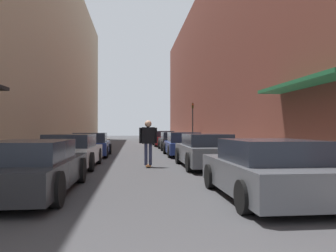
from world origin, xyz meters
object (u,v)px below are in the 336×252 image
(parked_car_left_0, at_px, (32,168))
(parked_car_right_1, at_px, (205,151))
(parked_car_right_0, at_px, (267,170))
(parked_car_right_3, at_px, (172,141))
(parked_car_left_2, at_px, (91,145))
(parked_car_right_2, at_px, (183,144))
(parked_car_left_1, at_px, (71,151))
(traffic_light, at_px, (193,119))
(parked_car_right_4, at_px, (164,139))
(skateboarder, at_px, (148,138))

(parked_car_left_0, bearing_deg, parked_car_right_1, 42.93)
(parked_car_right_0, distance_m, parked_car_right_3, 16.67)
(parked_car_right_3, bearing_deg, parked_car_left_2, -134.80)
(parked_car_right_2, distance_m, parked_car_right_3, 5.28)
(parked_car_left_1, xyz_separation_m, parked_car_right_1, (5.18, -0.41, 0.01))
(parked_car_right_2, distance_m, traffic_light, 9.49)
(parked_car_left_2, distance_m, parked_car_right_4, 11.57)
(parked_car_left_2, xyz_separation_m, parked_car_right_1, (5.10, -5.72, 0.02))
(parked_car_left_0, height_order, parked_car_left_2, parked_car_left_2)
(parked_car_left_1, distance_m, parked_car_left_2, 5.31)
(parked_car_left_1, relative_size, parked_car_right_2, 0.97)
(parked_car_right_0, relative_size, skateboarder, 2.22)
(parked_car_left_2, xyz_separation_m, skateboarder, (2.88, -5.38, 0.52))
(parked_car_right_3, xyz_separation_m, parked_car_right_4, (-0.12, 5.27, 0.03))
(parked_car_right_1, relative_size, parked_car_right_3, 1.12)
(skateboarder, bearing_deg, parked_car_right_0, -69.55)
(parked_car_left_0, xyz_separation_m, parked_car_right_4, (5.01, 20.90, 0.04))
(parked_car_left_2, relative_size, parked_car_right_2, 0.95)
(parked_car_right_0, height_order, skateboarder, skateboarder)
(parked_car_right_1, height_order, parked_car_right_2, parked_car_right_2)
(parked_car_right_2, height_order, traffic_light, traffic_light)
(parked_car_right_0, height_order, parked_car_right_1, parked_car_right_1)
(parked_car_left_0, bearing_deg, skateboarder, 60.38)
(parked_car_left_2, distance_m, parked_car_right_3, 7.26)
(parked_car_right_0, height_order, parked_car_right_2, parked_car_right_2)
(parked_car_left_0, bearing_deg, traffic_light, 69.38)
(parked_car_right_0, distance_m, parked_car_right_1, 5.79)
(parked_car_left_0, distance_m, parked_car_right_4, 21.50)
(parked_car_left_0, distance_m, parked_car_left_2, 10.48)
(parked_car_right_0, bearing_deg, parked_car_right_1, 90.70)
(traffic_light, bearing_deg, parked_car_right_1, -98.52)
(parked_car_right_0, xyz_separation_m, skateboarder, (-2.28, 6.13, 0.52))
(parked_car_right_4, bearing_deg, parked_car_left_0, -103.49)
(parked_car_right_2, bearing_deg, parked_car_right_0, -89.47)
(traffic_light, bearing_deg, parked_car_left_0, -110.62)
(parked_car_left_0, xyz_separation_m, skateboarder, (2.90, 5.09, 0.53))
(parked_car_right_1, xyz_separation_m, traffic_light, (2.20, 14.67, 1.68))
(traffic_light, bearing_deg, parked_car_right_3, -119.85)
(parked_car_right_0, distance_m, traffic_light, 20.64)
(parked_car_right_0, bearing_deg, parked_car_left_0, 168.68)
(parked_car_right_4, bearing_deg, parked_car_right_2, -89.67)
(parked_car_left_0, height_order, parked_car_right_2, parked_car_right_2)
(parked_car_right_2, xyz_separation_m, skateboarder, (-2.18, -5.26, 0.51))
(parked_car_right_0, xyz_separation_m, parked_car_right_4, (-0.17, 21.94, 0.04))
(parked_car_left_2, xyz_separation_m, parked_car_right_3, (5.12, 5.15, 0.00))
(parked_car_right_1, relative_size, traffic_light, 1.26)
(parked_car_left_2, height_order, skateboarder, skateboarder)
(parked_car_right_3, distance_m, skateboarder, 10.78)
(parked_car_left_1, bearing_deg, parked_car_right_1, -4.57)
(parked_car_left_2, relative_size, skateboarder, 2.26)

